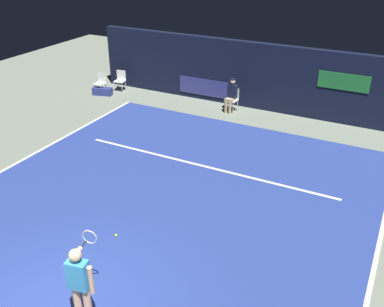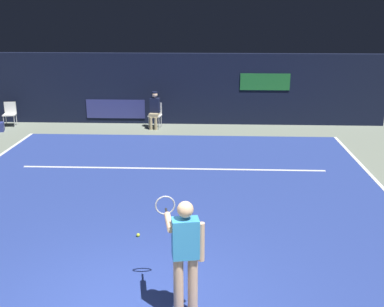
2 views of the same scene
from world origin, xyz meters
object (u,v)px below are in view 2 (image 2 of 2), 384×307
Objects in this scene: tennis_player at (185,251)px; line_judge_on_chair at (155,110)px; tennis_ball at (138,235)px; courtside_chair_near at (10,113)px.

line_judge_on_chair is (-1.73, 10.87, -0.30)m from tennis_player.
tennis_ball is at bearing 113.93° from tennis_player.
tennis_player reaches higher than line_judge_on_chair.
line_judge_on_chair is 19.41× the size of tennis_ball.
line_judge_on_chair is 5.35m from courtside_chair_near.
courtside_chair_near is at bearing 178.94° from line_judge_on_chair.
courtside_chair_near is 10.57m from tennis_ball.
courtside_chair_near is at bearing 122.80° from tennis_player.
tennis_ball is (0.70, -8.56, -0.64)m from line_judge_on_chair.
tennis_player reaches higher than tennis_ball.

